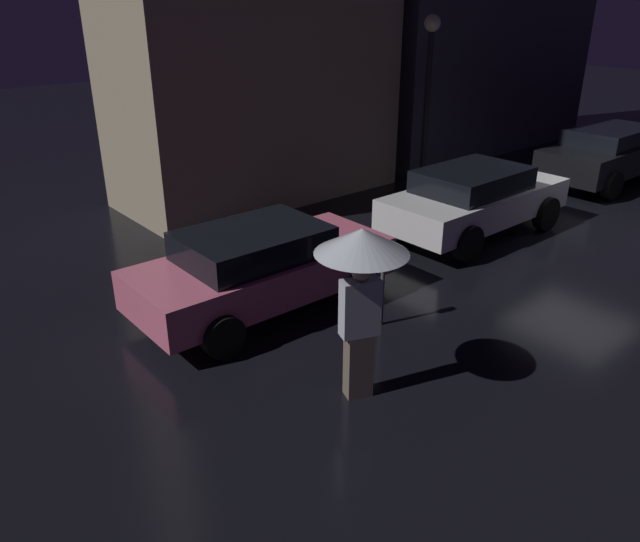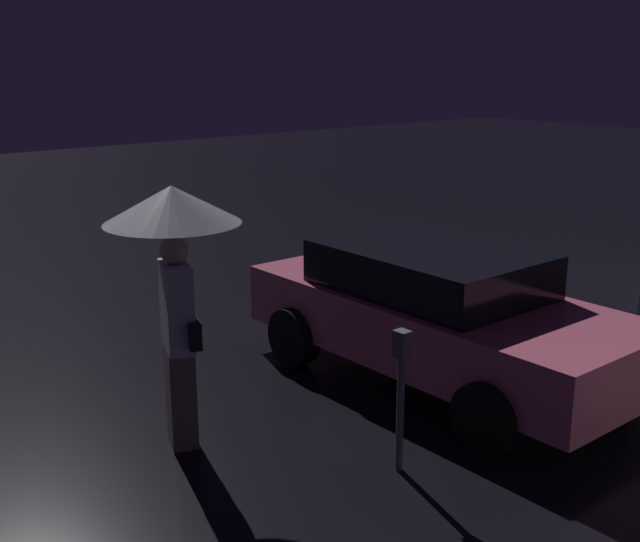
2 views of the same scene
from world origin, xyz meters
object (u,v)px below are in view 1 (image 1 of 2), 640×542
parked_car_black (610,152)px  pedestrian_with_umbrella (361,268)px  parked_car_pink (261,266)px  parking_meter (383,281)px  parked_car_white (474,198)px  street_lamp_near (429,76)px

parked_car_black → pedestrian_with_umbrella: 11.92m
parked_car_pink → parking_meter: bearing=-56.2°
parked_car_pink → parked_car_black: parked_car_black is taller
parked_car_white → street_lamp_near: street_lamp_near is taller
parked_car_black → pedestrian_with_umbrella: size_ratio=2.08×
parked_car_pink → parked_car_white: 5.30m
pedestrian_with_umbrella → parking_meter: pedestrian_with_umbrella is taller
parking_meter → street_lamp_near: bearing=36.7°
pedestrian_with_umbrella → street_lamp_near: size_ratio=0.53×
parked_car_pink → parked_car_black: 11.12m
street_lamp_near → parked_car_white: bearing=-119.4°
parked_car_pink → pedestrian_with_umbrella: 2.92m
parking_meter → street_lamp_near: 7.52m
pedestrian_with_umbrella → parked_car_pink: bearing=-78.3°
parked_car_pink → parked_car_white: (5.30, -0.06, 0.03)m
parked_car_white → parked_car_black: size_ratio=0.93×
street_lamp_near → parked_car_pink: bearing=-158.5°
parked_car_black → street_lamp_near: 5.41m
parking_meter → parked_car_white: bearing=20.1°
parked_car_white → parked_car_black: parked_car_black is taller
pedestrian_with_umbrella → street_lamp_near: 9.15m
pedestrian_with_umbrella → parked_car_white: bearing=-134.2°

